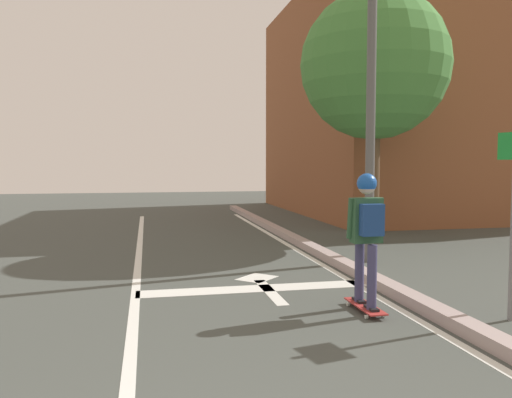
{
  "coord_description": "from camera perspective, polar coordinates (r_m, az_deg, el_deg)",
  "views": [
    {
      "loc": [
        -0.22,
        -1.15,
        1.73
      ],
      "look_at": [
        1.43,
        6.64,
        1.18
      ],
      "focal_mm": 36.37,
      "sensor_mm": 36.0,
      "label": 1
    }
  ],
  "objects": [
    {
      "name": "skateboard",
      "position": [
        6.3,
        11.9,
        -11.48
      ],
      "size": [
        0.23,
        0.78,
        0.08
      ],
      "color": "#AE312F",
      "rests_on": "ground"
    },
    {
      "name": "curb_strip",
      "position": [
        7.99,
        11.75,
        -8.11
      ],
      "size": [
        0.24,
        24.0,
        0.14
      ],
      "primitive_type": "cube",
      "color": "#A49390",
      "rests_on": "ground"
    },
    {
      "name": "roadside_tree",
      "position": [
        11.72,
        12.92,
        14.09
      ],
      "size": [
        3.18,
        3.18,
        5.42
      ],
      "color": "brown",
      "rests_on": "ground"
    },
    {
      "name": "lane_line_center",
      "position": [
        7.36,
        -13.08,
        -9.72
      ],
      "size": [
        0.12,
        20.0,
        0.01
      ],
      "primitive_type": "cube",
      "color": "silver",
      "rests_on": "ground"
    },
    {
      "name": "lane_arrow_stem",
      "position": [
        7.1,
        1.55,
        -10.14
      ],
      "size": [
        0.16,
        1.4,
        0.01
      ],
      "primitive_type": "cube",
      "color": "silver",
      "rests_on": "ground"
    },
    {
      "name": "lane_arrow_head",
      "position": [
        7.9,
        0.1,
        -8.67
      ],
      "size": [
        0.71,
        0.71,
        0.01
      ],
      "primitive_type": "cube",
      "rotation": [
        0.0,
        0.0,
        0.79
      ],
      "color": "silver",
      "rests_on": "ground"
    },
    {
      "name": "lane_line_curbside",
      "position": [
        7.91,
        10.07,
        -8.71
      ],
      "size": [
        0.12,
        20.0,
        0.01
      ],
      "primitive_type": "cube",
      "color": "silver",
      "rests_on": "ground"
    },
    {
      "name": "stop_bar",
      "position": [
        7.26,
        -0.09,
        -9.81
      ],
      "size": [
        3.23,
        0.4,
        0.01
      ],
      "primitive_type": "cube",
      "color": "silver",
      "rests_on": "ground"
    },
    {
      "name": "building_block",
      "position": [
        19.9,
        18.97,
        9.51
      ],
      "size": [
        10.12,
        9.74,
        7.45
      ],
      "primitive_type": "cube",
      "color": "brown",
      "rests_on": "ground"
    },
    {
      "name": "traffic_signal_mast",
      "position": [
        9.07,
        5.97,
        17.58
      ],
      "size": [
        4.34,
        0.34,
        5.4
      ],
      "color": "#585958",
      "rests_on": "ground"
    },
    {
      "name": "skater",
      "position": [
        6.1,
        12.1,
        -2.7
      ],
      "size": [
        0.43,
        0.59,
        1.54
      ],
      "color": "#3D3C65",
      "rests_on": "skateboard"
    }
  ]
}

